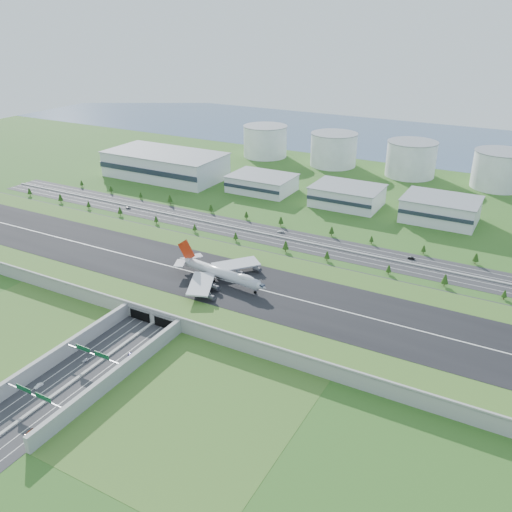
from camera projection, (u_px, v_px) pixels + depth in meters
The scene contains 24 objects.
ground at pixel (203, 286), 339.22m from camera, with size 1200.00×1200.00×0.00m, color #2D5B1C.
airfield_deck at pixel (203, 281), 337.43m from camera, with size 520.00×100.00×9.20m.
underpass_road at pixel (87, 365), 258.52m from camera, with size 38.80×120.40×8.00m.
sign_gantry_near at pixel (93, 355), 260.54m from camera, with size 38.70×0.70×9.80m.
sign_gantry_far at pixel (34, 396), 232.64m from camera, with size 38.70×0.70×9.80m.
north_expressway at pixel (272, 236), 414.94m from camera, with size 560.00×36.00×0.12m, color #28282B.
tree_row at pixel (281, 232), 409.30m from camera, with size 505.31×48.66×8.46m.
hangar_west at pixel (165, 165), 555.85m from camera, with size 120.00×60.00×25.00m, color silver.
hangar_mid_a at pixel (262, 183), 513.82m from camera, with size 58.00×42.00×15.00m, color silver.
hangar_mid_b at pixel (347, 196), 476.24m from camera, with size 58.00×42.00×17.00m, color silver.
hangar_mid_c at pixel (440, 210), 440.85m from camera, with size 58.00×42.00×19.00m, color silver.
fuel_tank_a at pixel (265, 141), 631.57m from camera, with size 50.00×50.00×35.00m, color silver.
fuel_tank_b at pixel (334, 150), 594.41m from camera, with size 50.00×50.00×35.00m, color silver.
fuel_tank_c at pixel (411, 159), 557.24m from camera, with size 50.00×50.00×35.00m, color silver.
fuel_tank_d at pixel (500, 170), 520.08m from camera, with size 50.00×50.00×35.00m, color silver.
bay_water at pixel (404, 139), 721.92m from camera, with size 1200.00×260.00×0.06m, color #3D5475.
boeing_747 at pixel (221, 273), 325.37m from camera, with size 67.79×63.71×21.01m.
car_0 at pixel (86, 360), 266.82m from camera, with size 1.65×4.10×1.40m, color silver.
car_1 at pixel (39, 386), 248.64m from camera, with size 1.54×4.42×1.46m, color white.
car_2 at pixel (130, 355), 270.48m from camera, with size 2.37×5.13×1.43m, color #100D41.
car_3 at pixel (31, 432), 221.32m from camera, with size 2.15×5.30×1.54m, color #8F300D.
car_4 at pixel (128, 208), 470.57m from camera, with size 1.78×4.43×1.51m, color #5F5E63.
car_5 at pixel (411, 258), 375.62m from camera, with size 1.66×4.76×1.57m, color black.
car_7 at pixel (280, 231), 420.65m from camera, with size 2.23×5.50×1.59m, color white.
Camera 1 is at (173.48, -247.58, 158.55)m, focal length 38.00 mm.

